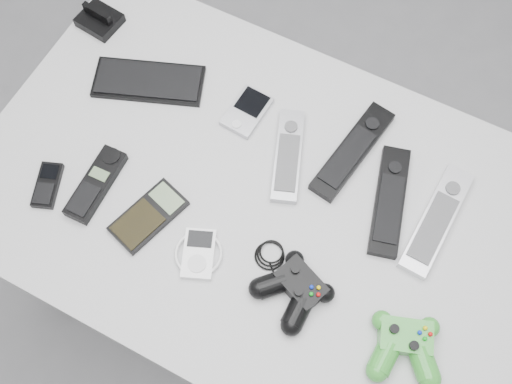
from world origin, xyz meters
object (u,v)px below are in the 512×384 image
at_px(pda_keyboard, 149,81).
at_px(controller_black, 295,288).
at_px(mobile_phone, 47,185).
at_px(pda, 247,111).
at_px(remote_black_a, 353,151).
at_px(remote_silver_a, 288,155).
at_px(remote_silver_b, 437,220).
at_px(mp3_player, 199,254).
at_px(calculator, 148,216).
at_px(desk, 260,209).
at_px(cordless_handset, 96,184).
at_px(controller_green, 405,344).
at_px(remote_black_b, 390,200).

relative_size(pda_keyboard, controller_black, 1.08).
relative_size(pda_keyboard, mobile_phone, 2.44).
xyz_separation_m(pda, remote_black_a, (0.24, 0.02, 0.00)).
relative_size(remote_silver_a, controller_black, 0.94).
distance_m(pda_keyboard, pda, 0.23).
height_order(remote_silver_b, mobile_phone, remote_silver_b).
height_order(remote_silver_a, controller_black, controller_black).
bearing_deg(mp3_player, calculator, 147.03).
bearing_deg(pda, controller_black, -45.54).
height_order(desk, remote_silver_b, remote_silver_b).
height_order(mobile_phone, mp3_player, mp3_player).
xyz_separation_m(pda, mp3_player, (0.07, -0.33, 0.00)).
xyz_separation_m(pda_keyboard, remote_silver_a, (0.36, -0.02, 0.00)).
bearing_deg(remote_silver_b, desk, -158.52).
relative_size(cordless_handset, controller_black, 0.75).
bearing_deg(controller_green, remote_black_a, 107.75).
bearing_deg(remote_black_b, remote_silver_a, 165.68).
relative_size(desk, mobile_phone, 11.94).
distance_m(remote_black_b, mp3_player, 0.40).
height_order(pda, mobile_phone, pda).
bearing_deg(calculator, desk, 55.49).
distance_m(remote_silver_a, mobile_phone, 0.50).
distance_m(pda, remote_silver_b, 0.46).
xyz_separation_m(remote_black_a, controller_green, (0.25, -0.33, 0.01)).
relative_size(pda, remote_silver_b, 0.45).
height_order(cordless_handset, controller_green, controller_green).
distance_m(remote_black_a, controller_green, 0.41).
height_order(remote_black_b, remote_silver_b, remote_silver_b).
bearing_deg(mp3_player, mobile_phone, 159.59).
relative_size(desk, remote_silver_b, 4.79).
bearing_deg(remote_silver_b, mp3_player, -141.28).
bearing_deg(controller_black, remote_silver_b, 75.57).
xyz_separation_m(desk, controller_green, (0.37, -0.15, 0.09)).
bearing_deg(controller_green, remote_black_b, 98.18).
bearing_deg(controller_green, pda_keyboard, 139.56).
height_order(remote_silver_b, mp3_player, remote_silver_b).
bearing_deg(pda, remote_silver_b, -2.59).
xyz_separation_m(cordless_handset, controller_green, (0.68, -0.01, 0.01)).
xyz_separation_m(desk, remote_black_a, (0.13, 0.18, 0.08)).
bearing_deg(pda, remote_black_b, -4.92).
xyz_separation_m(remote_silver_a, controller_black, (0.14, -0.25, 0.01)).
bearing_deg(mp3_player, cordless_handset, 150.18).
bearing_deg(controller_green, controller_black, 160.27).
distance_m(cordless_handset, calculator, 0.13).
distance_m(pda_keyboard, controller_black, 0.57).
height_order(pda_keyboard, mp3_player, mp3_player).
relative_size(calculator, mp3_player, 1.54).
height_order(mobile_phone, controller_black, controller_black).
xyz_separation_m(mp3_player, controller_black, (0.20, 0.02, 0.01)).
relative_size(remote_silver_a, controller_green, 1.48).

